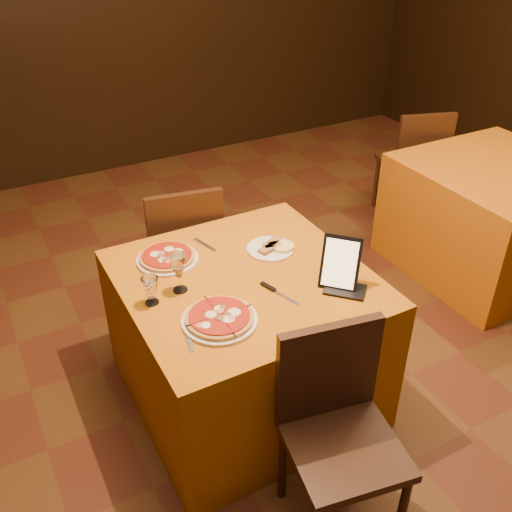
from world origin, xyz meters
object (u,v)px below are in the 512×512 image
chair_main_far (182,249)px  wine_glass (179,273)px  side_table (491,218)px  chair_main_near (344,448)px  main_table (245,339)px  chair_side_far (410,163)px  pizza_far (167,258)px  pizza_near (220,319)px  tablet (340,263)px  water_glass (151,291)px

chair_main_far → wine_glass: 0.92m
side_table → chair_main_near: size_ratio=1.21×
main_table → chair_side_far: bearing=29.2°
side_table → wine_glass: bearing=-173.6°
chair_side_far → pizza_far: (-2.31, -0.85, 0.31)m
pizza_far → chair_side_far: bearing=20.1°
chair_main_far → pizza_near: 1.12m
chair_side_far → pizza_near: bearing=49.5°
chair_main_near → pizza_far: size_ratio=3.07×
chair_main_near → chair_main_far: (0.00, 1.64, 0.00)m
side_table → tablet: bearing=-161.7°
pizza_near → tablet: bearing=-2.0°
chair_side_far → tablet: 2.25m
pizza_near → pizza_far: (-0.02, 0.54, 0.00)m
chair_main_near → wine_glass: 1.00m
chair_main_far → side_table: bearing=176.3°
chair_main_near → chair_main_far: bearing=100.3°
chair_main_far → water_glass: bearing=71.4°
pizza_far → tablet: 0.83m
main_table → chair_main_near: bearing=-90.0°
pizza_far → water_glass: bearing=-122.3°
pizza_far → water_glass: (-0.18, -0.28, 0.05)m
chair_side_far → chair_main_far: bearing=27.4°
main_table → side_table: bearing=8.5°
chair_main_far → chair_side_far: same height
chair_main_far → pizza_far: bearing=73.4°
wine_glass → pizza_near: bearing=-78.1°
water_glass → tablet: tablet is taller
chair_main_near → water_glass: chair_main_near is taller
chair_side_far → tablet: size_ratio=3.73×
chair_side_far → pizza_near: (-2.29, -1.38, 0.31)m
main_table → side_table: same height
chair_main_near → chair_side_far: 2.84m
chair_main_near → water_glass: 1.01m
chair_main_near → pizza_near: bearing=122.6°
chair_main_far → water_glass: 0.98m
pizza_near → water_glass: size_ratio=2.44×
main_table → chair_side_far: 2.35m
wine_glass → water_glass: size_ratio=1.46×
chair_main_near → main_table: bearing=100.3°
main_table → chair_main_far: (0.00, 0.82, 0.08)m
main_table → chair_main_near: size_ratio=1.21×
main_table → pizza_far: (-0.26, 0.30, 0.39)m
main_table → chair_main_far: size_ratio=1.21×
side_table → chair_main_far: size_ratio=1.21×
main_table → wine_glass: bearing=171.9°
chair_main_far → chair_side_far: (2.05, 0.33, 0.00)m
main_table → pizza_near: size_ratio=3.47×
chair_main_far → pizza_far: chair_main_far is taller
pizza_near → wine_glass: (-0.06, 0.28, 0.08)m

